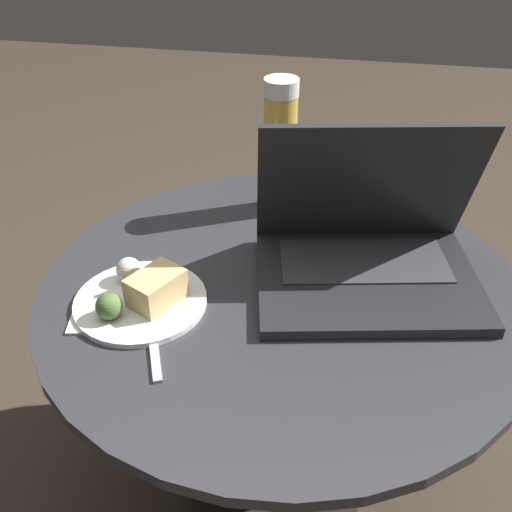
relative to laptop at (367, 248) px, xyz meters
name	(u,v)px	position (x,y,z in m)	size (l,w,h in m)	color
ground_plane	(275,490)	(-0.12, -0.05, -0.58)	(6.00, 6.00, 0.00)	#382D23
table	(280,343)	(-0.12, -0.05, -0.17)	(0.74, 0.74, 0.53)	black
napkin	(125,309)	(-0.34, -0.15, -0.05)	(0.17, 0.13, 0.00)	silver
laptop	(367,248)	(0.00, 0.00, 0.00)	(0.38, 0.32, 0.25)	#232326
beer_glass	(280,147)	(-0.17, 0.18, 0.07)	(0.06, 0.06, 0.24)	gold
snack_plate	(142,295)	(-0.32, -0.14, -0.03)	(0.19, 0.19, 0.06)	white
fork	(151,324)	(-0.29, -0.18, -0.05)	(0.09, 0.18, 0.00)	#B2B2B7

